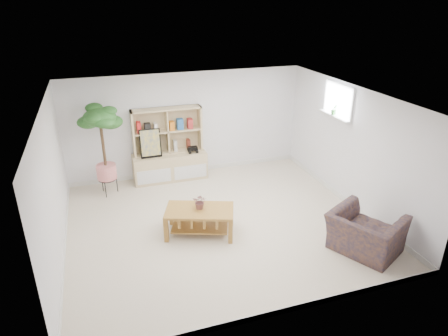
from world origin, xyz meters
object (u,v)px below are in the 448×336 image
object	(u,v)px
storage_unit	(169,145)
coffee_table	(200,221)
armchair	(366,231)
floor_tree	(104,151)

from	to	relation	value
storage_unit	coffee_table	xyz separation A→B (m)	(0.05, -2.46, -0.59)
armchair	storage_unit	bearing A→B (deg)	5.57
floor_tree	armchair	world-z (taller)	floor_tree
floor_tree	armchair	distance (m)	5.30
storage_unit	coffee_table	world-z (taller)	storage_unit
armchair	coffee_table	bearing A→B (deg)	33.02
floor_tree	armchair	xyz separation A→B (m)	(3.92, -3.52, -0.58)
coffee_table	armchair	size ratio (longest dim) A/B	1.10
storage_unit	armchair	bearing A→B (deg)	-56.91
coffee_table	armchair	distance (m)	2.83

